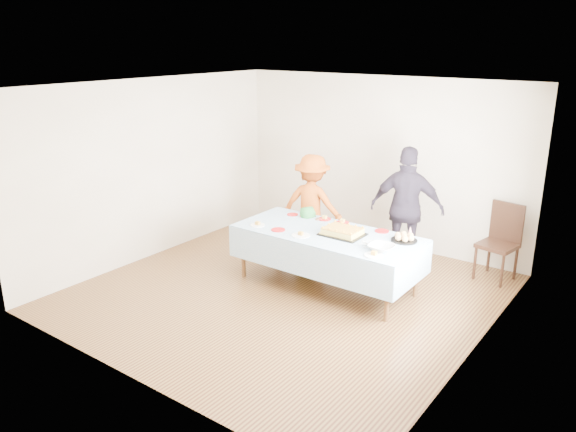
# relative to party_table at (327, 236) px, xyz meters

# --- Properties ---
(ground) EXTENTS (5.00, 5.00, 0.00)m
(ground) POSITION_rel_party_table_xyz_m (-0.32, -0.49, -0.72)
(ground) COLOR #412012
(ground) RESTS_ON ground
(room_walls) EXTENTS (5.04, 5.04, 2.72)m
(room_walls) POSITION_rel_party_table_xyz_m (-0.26, -0.48, 1.05)
(room_walls) COLOR beige
(room_walls) RESTS_ON ground
(party_table) EXTENTS (2.50, 1.10, 0.78)m
(party_table) POSITION_rel_party_table_xyz_m (0.00, 0.00, 0.00)
(party_table) COLOR #50361B
(party_table) RESTS_ON ground
(birthday_cake) EXTENTS (0.55, 0.42, 0.10)m
(birthday_cake) POSITION_rel_party_table_xyz_m (0.22, 0.03, 0.10)
(birthday_cake) COLOR black
(birthday_cake) RESTS_ON party_table
(rolls_tray) EXTENTS (0.34, 0.34, 0.10)m
(rolls_tray) POSITION_rel_party_table_xyz_m (0.97, 0.30, 0.10)
(rolls_tray) COLOR black
(rolls_tray) RESTS_ON party_table
(punch_bowl) EXTENTS (0.31, 0.31, 0.08)m
(punch_bowl) POSITION_rel_party_table_xyz_m (0.89, -0.18, 0.09)
(punch_bowl) COLOR silver
(punch_bowl) RESTS_ON party_table
(party_hat) EXTENTS (0.09, 0.09, 0.15)m
(party_hat) POSITION_rel_party_table_xyz_m (0.97, 0.46, 0.13)
(party_hat) COLOR white
(party_hat) RESTS_ON party_table
(fork_pile) EXTENTS (0.24, 0.18, 0.07)m
(fork_pile) POSITION_rel_party_table_xyz_m (0.71, -0.16, 0.09)
(fork_pile) COLOR white
(fork_pile) RESTS_ON party_table
(plate_red_far_a) EXTENTS (0.16, 0.16, 0.01)m
(plate_red_far_a) POSITION_rel_party_table_xyz_m (-0.82, 0.35, 0.06)
(plate_red_far_a) COLOR red
(plate_red_far_a) RESTS_ON party_table
(plate_red_far_b) EXTENTS (0.19, 0.19, 0.01)m
(plate_red_far_b) POSITION_rel_party_table_xyz_m (-0.33, 0.45, 0.06)
(plate_red_far_b) COLOR red
(plate_red_far_b) RESTS_ON party_table
(plate_red_far_c) EXTENTS (0.19, 0.19, 0.01)m
(plate_red_far_c) POSITION_rel_party_table_xyz_m (-0.04, 0.46, 0.06)
(plate_red_far_c) COLOR red
(plate_red_far_c) RESTS_ON party_table
(plate_red_far_d) EXTENTS (0.19, 0.19, 0.01)m
(plate_red_far_d) POSITION_rel_party_table_xyz_m (0.57, 0.46, 0.06)
(plate_red_far_d) COLOR red
(plate_red_far_d) RESTS_ON party_table
(plate_red_near) EXTENTS (0.19, 0.19, 0.01)m
(plate_red_near) POSITION_rel_party_table_xyz_m (-0.58, -0.32, 0.06)
(plate_red_near) COLOR red
(plate_red_near) RESTS_ON party_table
(plate_white_left) EXTENTS (0.20, 0.20, 0.01)m
(plate_white_left) POSITION_rel_party_table_xyz_m (-0.93, -0.33, 0.06)
(plate_white_left) COLOR white
(plate_white_left) RESTS_ON party_table
(plate_white_mid) EXTENTS (0.24, 0.24, 0.01)m
(plate_white_mid) POSITION_rel_party_table_xyz_m (-0.21, -0.32, 0.06)
(plate_white_mid) COLOR white
(plate_white_mid) RESTS_ON party_table
(plate_white_right) EXTENTS (0.23, 0.23, 0.01)m
(plate_white_right) POSITION_rel_party_table_xyz_m (0.90, -0.38, 0.06)
(plate_white_right) COLOR white
(plate_white_right) RESTS_ON party_table
(dining_chair) EXTENTS (0.54, 0.54, 1.08)m
(dining_chair) POSITION_rel_party_table_xyz_m (1.80, 1.69, -0.12)
(dining_chair) COLOR black
(dining_chair) RESTS_ON ground
(toddler_left) EXTENTS (0.31, 0.21, 0.81)m
(toddler_left) POSITION_rel_party_table_xyz_m (-0.67, 0.41, -0.32)
(toddler_left) COLOR red
(toddler_left) RESTS_ON ground
(toddler_mid) EXTENTS (0.52, 0.41, 0.93)m
(toddler_mid) POSITION_rel_party_table_xyz_m (-0.60, 0.41, -0.26)
(toddler_mid) COLOR #287A33
(toddler_mid) RESTS_ON ground
(toddler_right) EXTENTS (0.40, 0.32, 0.80)m
(toddler_right) POSITION_rel_party_table_xyz_m (-0.41, 0.41, -0.33)
(toddler_right) COLOR tan
(toddler_right) RESTS_ON ground
(adult_left) EXTENTS (1.10, 0.76, 1.56)m
(adult_left) POSITION_rel_party_table_xyz_m (-0.90, 0.98, 0.06)
(adult_left) COLOR #BD5217
(adult_left) RESTS_ON ground
(adult_right) EXTENTS (1.13, 0.69, 1.80)m
(adult_right) POSITION_rel_party_table_xyz_m (0.56, 1.26, 0.18)
(adult_right) COLOR #2D2533
(adult_right) RESTS_ON ground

